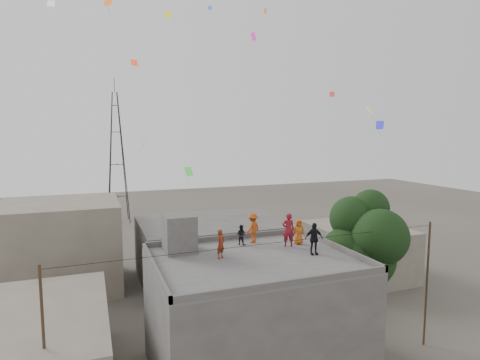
{
  "coord_description": "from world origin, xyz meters",
  "views": [
    {
      "loc": [
        -7.51,
        -18.13,
        12.39
      ],
      "look_at": [
        0.55,
        3.36,
        9.72
      ],
      "focal_mm": 30.0,
      "sensor_mm": 36.0,
      "label": 1
    }
  ],
  "objects_px": {
    "tree": "(366,242)",
    "transmission_tower": "(117,158)",
    "person_dark_adult": "(314,239)",
    "stair_head_box": "(179,233)",
    "person_red_adult": "(288,230)"
  },
  "relations": [
    {
      "from": "tree",
      "to": "transmission_tower",
      "type": "height_order",
      "value": "transmission_tower"
    },
    {
      "from": "stair_head_box",
      "to": "tree",
      "type": "height_order",
      "value": "tree"
    },
    {
      "from": "tree",
      "to": "person_dark_adult",
      "type": "relative_size",
      "value": 5.4
    },
    {
      "from": "stair_head_box",
      "to": "person_red_adult",
      "type": "relative_size",
      "value": 1.06
    },
    {
      "from": "tree",
      "to": "transmission_tower",
      "type": "xyz_separation_m",
      "value": [
        -11.37,
        39.4,
        2.97
      ]
    },
    {
      "from": "transmission_tower",
      "to": "person_dark_adult",
      "type": "xyz_separation_m",
      "value": [
        7.24,
        -40.42,
        -2.13
      ]
    },
    {
      "from": "person_dark_adult",
      "to": "transmission_tower",
      "type": "bearing_deg",
      "value": 109.06
    },
    {
      "from": "stair_head_box",
      "to": "person_dark_adult",
      "type": "xyz_separation_m",
      "value": [
        6.44,
        -3.02,
        -0.16
      ]
    },
    {
      "from": "tree",
      "to": "person_dark_adult",
      "type": "height_order",
      "value": "tree"
    },
    {
      "from": "tree",
      "to": "person_red_adult",
      "type": "bearing_deg",
      "value": 170.03
    },
    {
      "from": "person_red_adult",
      "to": "transmission_tower",
      "type": "bearing_deg",
      "value": -63.23
    },
    {
      "from": "tree",
      "to": "person_red_adult",
      "type": "xyz_separation_m",
      "value": [
        -4.66,
        0.82,
        0.94
      ]
    },
    {
      "from": "person_red_adult",
      "to": "person_dark_adult",
      "type": "relative_size",
      "value": 1.12
    },
    {
      "from": "transmission_tower",
      "to": "person_dark_adult",
      "type": "relative_size",
      "value": 11.88
    },
    {
      "from": "transmission_tower",
      "to": "person_red_adult",
      "type": "xyz_separation_m",
      "value": [
        6.7,
        -38.58,
        -2.03
      ]
    }
  ]
}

